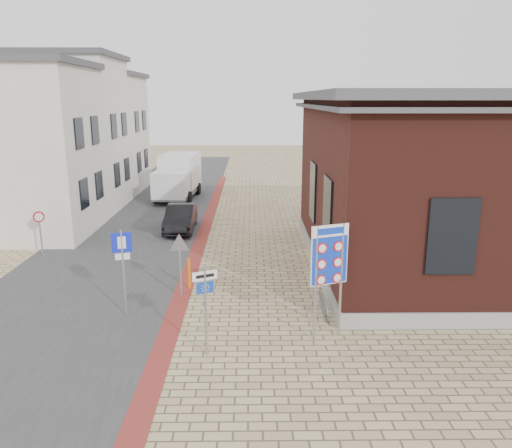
# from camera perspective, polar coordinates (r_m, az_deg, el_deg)

# --- Properties ---
(ground) EXTENTS (120.00, 120.00, 0.00)m
(ground) POSITION_cam_1_polar(r_m,az_deg,el_deg) (14.00, -2.12, -13.73)
(ground) COLOR tan
(ground) RESTS_ON ground
(road_strip) EXTENTS (7.00, 60.00, 0.02)m
(road_strip) POSITION_cam_1_polar(r_m,az_deg,el_deg) (28.74, -12.40, 0.68)
(road_strip) COLOR #38383A
(road_strip) RESTS_ON ground
(curb_strip) EXTENTS (0.60, 40.00, 0.02)m
(curb_strip) POSITION_cam_1_polar(r_m,az_deg,el_deg) (23.42, -6.41, -2.12)
(curb_strip) COLOR maroon
(curb_strip) RESTS_ON ground
(brick_building) EXTENTS (13.00, 13.00, 6.80)m
(brick_building) POSITION_cam_1_polar(r_m,az_deg,el_deg) (21.42, 23.21, 4.80)
(brick_building) COLOR gray
(brick_building) RESTS_ON ground
(townhouse_near) EXTENTS (7.40, 6.40, 8.30)m
(townhouse_near) POSITION_cam_1_polar(r_m,az_deg,el_deg) (26.99, -25.77, 7.71)
(townhouse_near) COLOR beige
(townhouse_near) RESTS_ON ground
(townhouse_mid) EXTENTS (7.40, 6.40, 9.10)m
(townhouse_mid) POSITION_cam_1_polar(r_m,az_deg,el_deg) (32.48, -21.43, 9.71)
(townhouse_mid) COLOR beige
(townhouse_mid) RESTS_ON ground
(townhouse_far) EXTENTS (7.40, 6.40, 8.30)m
(townhouse_far) POSITION_cam_1_polar(r_m,az_deg,el_deg) (38.17, -18.23, 9.89)
(townhouse_far) COLOR beige
(townhouse_far) RESTS_ON ground
(bike_rack) EXTENTS (0.08, 1.80, 0.60)m
(bike_rack) POSITION_cam_1_polar(r_m,az_deg,el_deg) (16.03, 7.71, -9.06)
(bike_rack) COLOR slate
(bike_rack) RESTS_ON ground
(sedan) EXTENTS (1.44, 3.96, 1.30)m
(sedan) POSITION_cam_1_polar(r_m,az_deg,el_deg) (25.64, -8.61, 0.70)
(sedan) COLOR black
(sedan) RESTS_ON ground
(box_truck) EXTENTS (2.71, 5.70, 2.90)m
(box_truck) POSITION_cam_1_polar(r_m,az_deg,el_deg) (33.88, -8.91, 5.42)
(box_truck) COLOR slate
(box_truck) RESTS_ON ground
(border_sign) EXTENTS (1.06, 0.43, 3.28)m
(border_sign) POSITION_cam_1_polar(r_m,az_deg,el_deg) (13.69, 8.38, -3.74)
(border_sign) COLOR gray
(border_sign) RESTS_ON ground
(essen_sign) EXTENTS (0.62, 0.31, 2.46)m
(essen_sign) POSITION_cam_1_polar(r_m,az_deg,el_deg) (12.95, -5.81, -8.24)
(essen_sign) COLOR gray
(essen_sign) RESTS_ON ground
(parking_sign) EXTENTS (0.60, 0.18, 2.75)m
(parking_sign) POSITION_cam_1_polar(r_m,az_deg,el_deg) (15.59, -15.00, -3.70)
(parking_sign) COLOR gray
(parking_sign) RESTS_ON ground
(yield_sign) EXTENTS (0.77, 0.13, 2.17)m
(yield_sign) POSITION_cam_1_polar(r_m,az_deg,el_deg) (16.77, -8.73, -3.02)
(yield_sign) COLOR gray
(yield_sign) RESTS_ON ground
(speed_sign) EXTENTS (0.44, 0.22, 1.98)m
(speed_sign) POSITION_cam_1_polar(r_m,az_deg,el_deg) (22.82, -23.47, -0.34)
(speed_sign) COLOR gray
(speed_sign) RESTS_ON ground
(bollard) EXTENTS (0.13, 0.13, 1.14)m
(bollard) POSITION_cam_1_polar(r_m,az_deg,el_deg) (17.75, -7.64, -5.64)
(bollard) COLOR orange
(bollard) RESTS_ON ground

